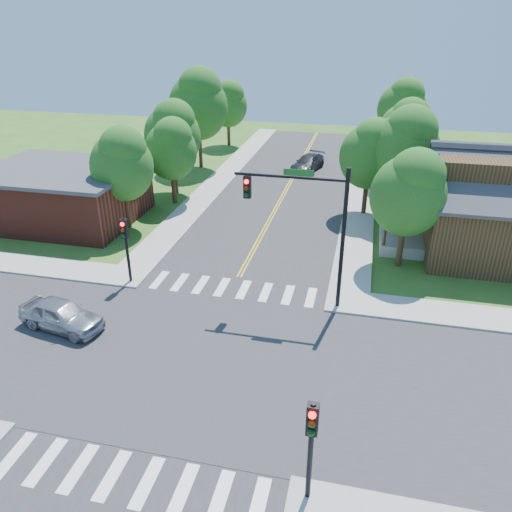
% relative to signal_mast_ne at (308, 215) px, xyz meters
% --- Properties ---
extents(ground, '(100.00, 100.00, 0.00)m').
position_rel_signal_mast_ne_xyz_m(ground, '(-3.91, -5.59, -4.85)').
color(ground, '#33581B').
rests_on(ground, ground).
extents(road_ns, '(10.00, 90.00, 0.04)m').
position_rel_signal_mast_ne_xyz_m(road_ns, '(-3.91, -5.59, -4.83)').
color(road_ns, '#2D2D30').
rests_on(road_ns, ground).
extents(road_ew, '(90.00, 10.00, 0.04)m').
position_rel_signal_mast_ne_xyz_m(road_ew, '(-3.91, -5.59, -4.83)').
color(road_ew, '#2D2D30').
rests_on(road_ew, ground).
extents(intersection_patch, '(10.20, 10.20, 0.06)m').
position_rel_signal_mast_ne_xyz_m(intersection_patch, '(-3.91, -5.59, -4.85)').
color(intersection_patch, '#2D2D30').
rests_on(intersection_patch, ground).
extents(sidewalk_ne, '(40.00, 40.00, 0.14)m').
position_rel_signal_mast_ne_xyz_m(sidewalk_ne, '(11.90, 10.23, -4.78)').
color(sidewalk_ne, '#9E9B93').
rests_on(sidewalk_ne, ground).
extents(sidewalk_nw, '(40.00, 40.00, 0.14)m').
position_rel_signal_mast_ne_xyz_m(sidewalk_nw, '(-19.73, 10.23, -4.78)').
color(sidewalk_nw, '#9E9B93').
rests_on(sidewalk_nw, ground).
extents(crosswalk_north, '(8.85, 2.00, 0.01)m').
position_rel_signal_mast_ne_xyz_m(crosswalk_north, '(-3.91, 0.61, -4.80)').
color(crosswalk_north, white).
rests_on(crosswalk_north, ground).
extents(crosswalk_south, '(8.85, 2.00, 0.01)m').
position_rel_signal_mast_ne_xyz_m(crosswalk_south, '(-3.91, -11.79, -4.80)').
color(crosswalk_south, white).
rests_on(crosswalk_south, ground).
extents(centerline, '(0.30, 90.00, 0.01)m').
position_rel_signal_mast_ne_xyz_m(centerline, '(-3.91, -5.59, -4.80)').
color(centerline, gold).
rests_on(centerline, ground).
extents(signal_mast_ne, '(5.30, 0.42, 7.20)m').
position_rel_signal_mast_ne_xyz_m(signal_mast_ne, '(0.00, 0.00, 0.00)').
color(signal_mast_ne, black).
rests_on(signal_mast_ne, ground).
extents(signal_pole_se, '(0.34, 0.42, 3.80)m').
position_rel_signal_mast_ne_xyz_m(signal_pole_se, '(1.69, -11.21, -2.19)').
color(signal_pole_se, black).
rests_on(signal_pole_se, ground).
extents(signal_pole_nw, '(0.34, 0.42, 3.80)m').
position_rel_signal_mast_ne_xyz_m(signal_pole_nw, '(-9.51, -0.01, -2.19)').
color(signal_pole_nw, black).
rests_on(signal_pole_nw, ground).
extents(building_nw, '(10.40, 8.40, 3.73)m').
position_rel_signal_mast_ne_xyz_m(building_nw, '(-18.11, 7.61, -2.97)').
color(building_nw, maroon).
rests_on(building_nw, ground).
extents(tree_e_a, '(4.12, 3.92, 7.01)m').
position_rel_signal_mast_ne_xyz_m(tree_e_a, '(4.86, 5.40, -0.26)').
color(tree_e_a, '#382314').
rests_on(tree_e_a, ground).
extents(tree_e_b, '(4.72, 4.48, 8.02)m').
position_rel_signal_mast_ne_xyz_m(tree_e_b, '(4.82, 12.83, 0.41)').
color(tree_e_b, '#382314').
rests_on(tree_e_b, ground).
extents(tree_e_c, '(4.34, 4.12, 7.37)m').
position_rel_signal_mast_ne_xyz_m(tree_e_c, '(5.18, 20.18, -0.02)').
color(tree_e_c, '#382314').
rests_on(tree_e_c, ground).
extents(tree_e_d, '(4.62, 4.39, 7.85)m').
position_rel_signal_mast_ne_xyz_m(tree_e_d, '(5.20, 29.55, 0.29)').
color(tree_e_d, '#382314').
rests_on(tree_e_d, ground).
extents(tree_w_a, '(4.12, 3.92, 7.01)m').
position_rel_signal_mast_ne_xyz_m(tree_w_a, '(-13.00, 7.12, -0.26)').
color(tree_w_a, '#382314').
rests_on(tree_w_a, ground).
extents(tree_w_b, '(4.42, 4.20, 7.52)m').
position_rel_signal_mast_ne_xyz_m(tree_w_b, '(-12.45, 14.64, 0.07)').
color(tree_w_b, '#382314').
rests_on(tree_w_b, ground).
extents(tree_w_c, '(5.36, 5.09, 9.11)m').
position_rel_signal_mast_ne_xyz_m(tree_w_c, '(-12.87, 22.18, 1.12)').
color(tree_w_c, '#382314').
rests_on(tree_w_c, ground).
extents(tree_w_d, '(4.08, 3.88, 6.94)m').
position_rel_signal_mast_ne_xyz_m(tree_w_d, '(-12.61, 31.00, -0.31)').
color(tree_w_d, '#382314').
rests_on(tree_w_d, ground).
extents(tree_house, '(4.13, 3.92, 7.02)m').
position_rel_signal_mast_ne_xyz_m(tree_house, '(2.59, 13.21, -0.25)').
color(tree_house, '#382314').
rests_on(tree_house, ground).
extents(tree_bldg, '(3.89, 3.70, 6.61)m').
position_rel_signal_mast_ne_xyz_m(tree_bldg, '(-11.74, 12.41, -0.52)').
color(tree_bldg, '#382314').
rests_on(tree_bldg, ground).
extents(car_silver, '(3.18, 4.74, 1.41)m').
position_rel_signal_mast_ne_xyz_m(car_silver, '(-10.69, -4.70, -4.15)').
color(car_silver, '#AFB1B7').
rests_on(car_silver, ground).
extents(car_dgrey, '(4.34, 5.66, 1.35)m').
position_rel_signal_mast_ne_xyz_m(car_dgrey, '(-2.95, 23.36, -4.17)').
color(car_dgrey, '#292B2E').
rests_on(car_dgrey, ground).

